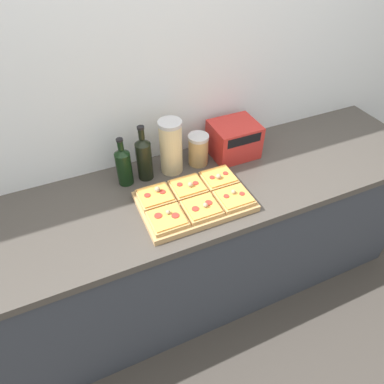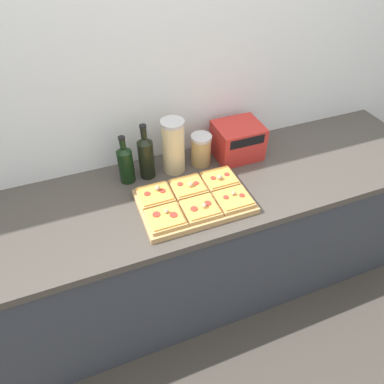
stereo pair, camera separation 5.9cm
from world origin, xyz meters
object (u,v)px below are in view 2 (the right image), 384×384
Objects in this scene: cutting_board at (194,202)px; grain_jar_short at (201,150)px; toaster_oven at (238,141)px; olive_oil_bottle at (126,163)px; grain_jar_tall at (173,146)px; wine_bottle at (146,156)px.

grain_jar_short is at bearing 62.40° from cutting_board.
cutting_board is 1.92× the size of toaster_oven.
olive_oil_bottle reaches higher than toaster_oven.
grain_jar_tall is at bearing 180.00° from grain_jar_short.
grain_jar_short is at bearing -0.00° from olive_oil_bottle.
grain_jar_short is at bearing 179.77° from toaster_oven.
olive_oil_bottle is 0.89× the size of grain_jar_tall.
grain_jar_short is (0.15, 0.28, 0.07)m from cutting_board.
grain_jar_tall reaches higher than toaster_oven.
wine_bottle reaches higher than olive_oil_bottle.
grain_jar_tall is (-0.00, 0.28, 0.13)m from cutting_board.
grain_jar_tall is at bearing 0.00° from wine_bottle.
olive_oil_bottle is at bearing 179.92° from toaster_oven.
olive_oil_bottle reaches higher than cutting_board.
wine_bottle is at bearing 117.33° from cutting_board.
toaster_oven is at bearing -0.10° from wine_bottle.
cutting_board is 1.77× the size of grain_jar_tall.
wine_bottle is at bearing -0.00° from olive_oil_bottle.
toaster_oven is (0.36, 0.28, 0.08)m from cutting_board.
cutting_board is 0.46m from toaster_oven.
wine_bottle is 0.50m from toaster_oven.
wine_bottle reaches higher than toaster_oven.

